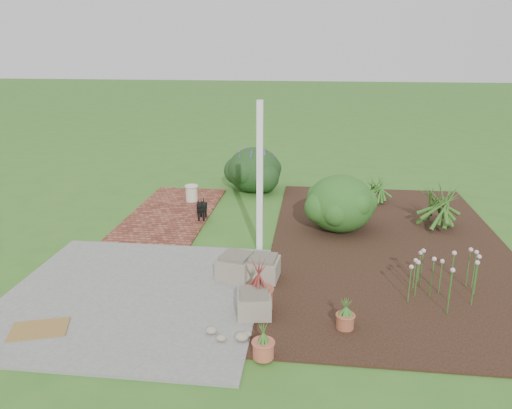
# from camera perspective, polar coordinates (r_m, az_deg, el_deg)

# --- Properties ---
(ground) EXTENTS (80.00, 80.00, 0.00)m
(ground) POSITION_cam_1_polar(r_m,az_deg,el_deg) (8.45, -1.68, -5.30)
(ground) COLOR #346921
(ground) RESTS_ON ground
(concrete_patio) EXTENTS (3.50, 3.50, 0.04)m
(concrete_patio) POSITION_cam_1_polar(r_m,az_deg,el_deg) (7.21, -13.84, -9.99)
(concrete_patio) COLOR slate
(concrete_patio) RESTS_ON ground
(brick_path) EXTENTS (1.60, 3.50, 0.04)m
(brick_path) POSITION_cam_1_polar(r_m,az_deg,el_deg) (10.40, -9.54, -0.90)
(brick_path) COLOR #59271C
(brick_path) RESTS_ON ground
(garden_bed) EXTENTS (4.00, 7.00, 0.03)m
(garden_bed) POSITION_cam_1_polar(r_m,az_deg,el_deg) (8.92, 14.96, -4.54)
(garden_bed) COLOR black
(garden_bed) RESTS_ON ground
(veranda_post) EXTENTS (0.10, 0.10, 2.50)m
(veranda_post) POSITION_cam_1_polar(r_m,az_deg,el_deg) (8.10, 0.45, 3.03)
(veranda_post) COLOR white
(veranda_post) RESTS_ON ground
(stone_trough_near) EXTENTS (0.48, 0.48, 0.28)m
(stone_trough_near) POSITION_cam_1_polar(r_m,az_deg,el_deg) (6.44, -0.21, -11.36)
(stone_trough_near) COLOR gray
(stone_trough_near) RESTS_ON concrete_patio
(stone_trough_mid) EXTENTS (0.58, 0.58, 0.32)m
(stone_trough_mid) POSITION_cam_1_polar(r_m,az_deg,el_deg) (7.39, -2.29, -7.19)
(stone_trough_mid) COLOR #716957
(stone_trough_mid) RESTS_ON concrete_patio
(stone_trough_far) EXTENTS (0.50, 0.50, 0.30)m
(stone_trough_far) POSITION_cam_1_polar(r_m,az_deg,el_deg) (7.35, 0.79, -7.38)
(stone_trough_far) COLOR #716355
(stone_trough_far) RESTS_ON concrete_patio
(coir_doormat) EXTENTS (0.76, 0.61, 0.02)m
(coir_doormat) POSITION_cam_1_polar(r_m,az_deg,el_deg) (6.73, -23.53, -12.91)
(coir_doormat) COLOR brown
(coir_doormat) RESTS_ON concrete_patio
(black_dog) EXTENTS (0.15, 0.48, 0.41)m
(black_dog) POSITION_cam_1_polar(r_m,az_deg,el_deg) (9.76, -6.23, -0.37)
(black_dog) COLOR black
(black_dog) RESTS_ON brick_path
(cream_ceramic_urn) EXTENTS (0.26, 0.26, 0.34)m
(cream_ceramic_urn) POSITION_cam_1_polar(r_m,az_deg,el_deg) (10.98, -7.37, 1.27)
(cream_ceramic_urn) COLOR beige
(cream_ceramic_urn) RESTS_ON brick_path
(evergreen_shrub) EXTENTS (1.43, 1.43, 1.06)m
(evergreen_shrub) POSITION_cam_1_polar(r_m,az_deg,el_deg) (9.28, 9.61, 0.29)
(evergreen_shrub) COLOR #17370E
(evergreen_shrub) RESTS_ON garden_bed
(agapanthus_clump_back) EXTENTS (1.39, 1.39, 1.01)m
(agapanthus_clump_back) POSITION_cam_1_polar(r_m,az_deg,el_deg) (9.90, 20.24, 0.37)
(agapanthus_clump_back) COLOR #0E3813
(agapanthus_clump_back) RESTS_ON garden_bed
(agapanthus_clump_front) EXTENTS (0.99, 0.99, 0.70)m
(agapanthus_clump_front) POSITION_cam_1_polar(r_m,az_deg,el_deg) (11.12, 13.61, 2.02)
(agapanthus_clump_front) COLOR #123F11
(agapanthus_clump_front) RESTS_ON garden_bed
(pink_flower_patch) EXTENTS (1.34, 1.34, 0.71)m
(pink_flower_patch) POSITION_cam_1_polar(r_m,az_deg,el_deg) (7.22, 20.75, -7.41)
(pink_flower_patch) COLOR #113D0F
(pink_flower_patch) RESTS_ON garden_bed
(terracotta_pot_bronze) EXTENTS (0.47, 0.47, 0.29)m
(terracotta_pot_bronze) POSITION_cam_1_polar(r_m,az_deg,el_deg) (6.59, 0.32, -10.69)
(terracotta_pot_bronze) COLOR brown
(terracotta_pot_bronze) RESTS_ON garden_bed
(terracotta_pot_small_left) EXTENTS (0.23, 0.23, 0.18)m
(terracotta_pot_small_left) POSITION_cam_1_polar(r_m,az_deg,el_deg) (6.31, 10.16, -12.98)
(terracotta_pot_small_left) COLOR brown
(terracotta_pot_small_left) RESTS_ON garden_bed
(terracotta_pot_small_right) EXTENTS (0.30, 0.30, 0.20)m
(terracotta_pot_small_right) POSITION_cam_1_polar(r_m,az_deg,el_deg) (5.71, 0.83, -16.23)
(terracotta_pot_small_right) COLOR #AE523B
(terracotta_pot_small_right) RESTS_ON garden_bed
(purple_flowering_bush) EXTENTS (1.40, 1.40, 1.06)m
(purple_flowering_bush) POSITION_cam_1_polar(r_m,az_deg,el_deg) (11.72, -0.22, 4.11)
(purple_flowering_bush) COLOR black
(purple_flowering_bush) RESTS_ON ground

